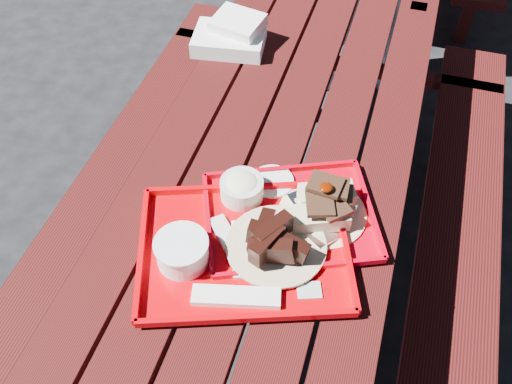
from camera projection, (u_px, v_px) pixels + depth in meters
ground at (267, 305)px, 2.15m from camera, size 60.00×60.00×0.00m
picnic_table_near at (270, 212)px, 1.72m from camera, size 1.41×2.40×0.75m
near_tray at (289, 206)px, 1.45m from camera, size 0.52×0.47×0.13m
far_tray at (240, 250)px, 1.37m from camera, size 0.61×0.54×0.09m
white_cloth at (232, 35)px, 1.93m from camera, size 0.26×0.21×0.10m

